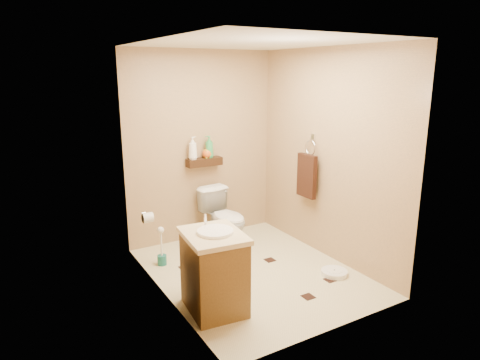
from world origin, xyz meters
TOP-DOWN VIEW (x-y plane):
  - ground at (0.00, 0.00)m, footprint 2.50×2.50m
  - wall_back at (0.00, 1.25)m, footprint 2.00×0.04m
  - wall_front at (0.00, -1.25)m, footprint 2.00×0.04m
  - wall_left at (-1.00, 0.00)m, footprint 0.04×2.50m
  - wall_right at (1.00, 0.00)m, footprint 0.04×2.50m
  - ceiling at (0.00, 0.00)m, footprint 2.00×2.50m
  - wall_shelf at (0.00, 1.17)m, footprint 0.46×0.14m
  - floor_accents at (0.03, -0.06)m, footprint 1.32×1.31m
  - toilet at (0.10, 0.83)m, footprint 0.47×0.74m
  - vanity at (-0.70, -0.45)m, footprint 0.56×0.66m
  - bathroom_scale at (0.72, -0.50)m, footprint 0.35×0.35m
  - toilet_brush at (-0.79, 0.68)m, footprint 0.10×0.10m
  - towel_ring at (0.91, 0.25)m, footprint 0.12×0.30m
  - toilet_paper at (-0.94, 0.65)m, footprint 0.12×0.11m
  - bottle_a at (-0.16, 1.17)m, footprint 0.13×0.13m
  - bottle_b at (0.04, 1.17)m, footprint 0.08×0.08m
  - bottle_c at (0.04, 1.17)m, footprint 0.15×0.15m
  - bottle_d at (0.07, 1.17)m, footprint 0.12×0.12m

SIDE VIEW (x-z plane):
  - ground at x=0.00m, z-range 0.00..0.00m
  - floor_accents at x=0.03m, z-range 0.00..0.01m
  - bathroom_scale at x=0.72m, z-range 0.00..0.06m
  - toilet_brush at x=-0.79m, z-range -0.07..0.39m
  - toilet at x=0.10m, z-range 0.00..0.71m
  - vanity at x=-0.70m, z-range -0.05..0.82m
  - toilet_paper at x=-0.94m, z-range 0.54..0.66m
  - towel_ring at x=0.91m, z-range 0.57..1.33m
  - wall_shelf at x=0.00m, z-range 0.97..1.07m
  - bottle_b at x=0.04m, z-range 1.07..1.23m
  - bottle_c at x=0.04m, z-range 1.07..1.23m
  - wall_back at x=0.00m, z-range 0.00..2.40m
  - wall_front at x=0.00m, z-range 0.00..2.40m
  - wall_left at x=-1.00m, z-range 0.00..2.40m
  - wall_right at x=1.00m, z-range 0.00..2.40m
  - bottle_d at x=0.07m, z-range 1.07..1.35m
  - bottle_a at x=-0.16m, z-range 1.07..1.35m
  - ceiling at x=0.00m, z-range 2.39..2.41m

